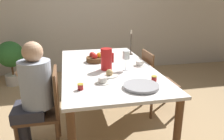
% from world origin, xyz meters
% --- Properties ---
extents(ground_plane, '(20.00, 20.00, 0.00)m').
position_xyz_m(ground_plane, '(0.00, 0.00, 0.00)').
color(ground_plane, tan).
extents(wall_back, '(10.00, 0.06, 2.60)m').
position_xyz_m(wall_back, '(0.00, 2.32, 1.30)').
color(wall_back, beige).
rests_on(wall_back, ground_plane).
extents(dining_table, '(1.04, 1.95, 0.76)m').
position_xyz_m(dining_table, '(0.00, 0.00, 0.68)').
color(dining_table, silver).
rests_on(dining_table, ground_plane).
extents(chair_person_side, '(0.42, 0.42, 0.87)m').
position_xyz_m(chair_person_side, '(-0.71, -0.34, 0.46)').
color(chair_person_side, brown).
rests_on(chair_person_side, ground_plane).
extents(chair_opposite, '(0.42, 0.42, 0.87)m').
position_xyz_m(chair_opposite, '(0.71, 0.19, 0.46)').
color(chair_opposite, brown).
rests_on(chair_opposite, ground_plane).
extents(person_seated, '(0.39, 0.41, 1.16)m').
position_xyz_m(person_seated, '(-0.79, -0.38, 0.68)').
color(person_seated, '#33333D').
rests_on(person_seated, ground_plane).
extents(red_pitcher, '(0.15, 0.13, 0.24)m').
position_xyz_m(red_pitcher, '(-0.03, -0.11, 0.89)').
color(red_pitcher, red).
rests_on(red_pitcher, dining_table).
extents(wine_glass_water, '(0.08, 0.08, 0.22)m').
position_xyz_m(wine_glass_water, '(0.19, -0.17, 0.93)').
color(wine_glass_water, white).
rests_on(wine_glass_water, dining_table).
extents(teacup_near_person, '(0.15, 0.15, 0.06)m').
position_xyz_m(teacup_near_person, '(-0.14, -0.51, 0.79)').
color(teacup_near_person, silver).
rests_on(teacup_near_person, dining_table).
extents(teacup_across, '(0.15, 0.15, 0.06)m').
position_xyz_m(teacup_across, '(0.39, -0.04, 0.79)').
color(teacup_across, silver).
rests_on(teacup_across, dining_table).
extents(serving_tray, '(0.33, 0.33, 0.03)m').
position_xyz_m(serving_tray, '(0.18, -0.71, 0.78)').
color(serving_tray, '#9E9EA3').
rests_on(serving_tray, dining_table).
extents(bread_plate, '(0.19, 0.19, 0.07)m').
position_xyz_m(bread_plate, '(-0.04, -0.33, 0.78)').
color(bread_plate, silver).
rests_on(bread_plate, dining_table).
extents(jam_jar_amber, '(0.05, 0.05, 0.06)m').
position_xyz_m(jam_jar_amber, '(0.35, -0.58, 0.79)').
color(jam_jar_amber, '#A81E1E').
rests_on(jam_jar_amber, dining_table).
extents(jam_jar_red, '(0.05, 0.05, 0.06)m').
position_xyz_m(jam_jar_red, '(-0.36, -0.63, 0.79)').
color(jam_jar_red, '#A81E1E').
rests_on(jam_jar_red, dining_table).
extents(fruit_bowl, '(0.23, 0.23, 0.12)m').
position_xyz_m(fruit_bowl, '(-0.10, 0.24, 0.81)').
color(fruit_bowl, brown).
rests_on(fruit_bowl, dining_table).
extents(candlestick_tall, '(0.06, 0.06, 0.35)m').
position_xyz_m(candlestick_tall, '(0.45, 0.52, 0.90)').
color(candlestick_tall, '#4C4238').
rests_on(candlestick_tall, dining_table).
extents(potted_plant, '(0.47, 0.47, 0.81)m').
position_xyz_m(potted_plant, '(-1.45, 1.71, 0.51)').
color(potted_plant, beige).
rests_on(potted_plant, ground_plane).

